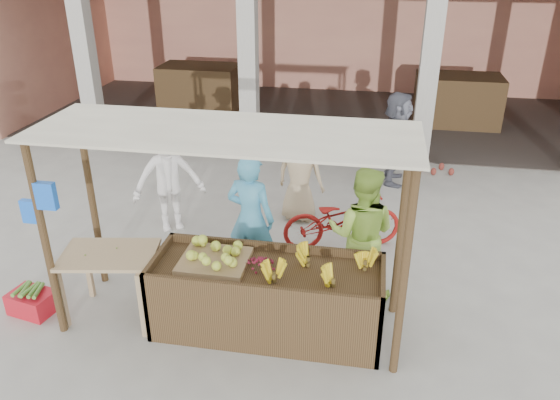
% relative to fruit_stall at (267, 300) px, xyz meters
% --- Properties ---
extents(ground, '(60.00, 60.00, 0.00)m').
position_rel_fruit_stall_xyz_m(ground, '(-0.50, 0.00, -0.40)').
color(ground, gray).
rests_on(ground, ground).
extents(market_building, '(14.40, 6.40, 4.20)m').
position_rel_fruit_stall_xyz_m(market_building, '(-0.45, 8.93, 2.30)').
color(market_building, tan).
rests_on(market_building, ground).
extents(fruit_stall, '(2.60, 0.95, 0.80)m').
position_rel_fruit_stall_xyz_m(fruit_stall, '(0.00, 0.00, 0.00)').
color(fruit_stall, '#4E381F').
rests_on(fruit_stall, ground).
extents(stall_awning, '(4.09, 1.35, 2.39)m').
position_rel_fruit_stall_xyz_m(stall_awning, '(-0.51, 0.06, 1.58)').
color(stall_awning, '#4E381F').
rests_on(stall_awning, ground).
extents(banana_heap, '(1.09, 0.59, 0.20)m').
position_rel_fruit_stall_xyz_m(banana_heap, '(0.57, 0.00, 0.50)').
color(banana_heap, yellow).
rests_on(banana_heap, fruit_stall).
extents(melon_tray, '(0.76, 0.66, 0.20)m').
position_rel_fruit_stall_xyz_m(melon_tray, '(-0.62, 0.05, 0.49)').
color(melon_tray, olive).
rests_on(melon_tray, fruit_stall).
extents(berry_heap, '(0.43, 0.36, 0.14)m').
position_rel_fruit_stall_xyz_m(berry_heap, '(-0.08, 0.05, 0.47)').
color(berry_heap, maroon).
rests_on(berry_heap, fruit_stall).
extents(side_table, '(1.18, 0.89, 0.87)m').
position_rel_fruit_stall_xyz_m(side_table, '(-1.85, -0.07, 0.33)').
color(side_table, '#A18260').
rests_on(side_table, ground).
extents(papaya_pile, '(0.67, 0.38, 0.19)m').
position_rel_fruit_stall_xyz_m(papaya_pile, '(-1.85, -0.07, 0.57)').
color(papaya_pile, '#47912F').
rests_on(papaya_pile, side_table).
extents(red_crate, '(0.59, 0.47, 0.27)m').
position_rel_fruit_stall_xyz_m(red_crate, '(-2.89, -0.19, -0.26)').
color(red_crate, red).
rests_on(red_crate, ground).
extents(plantain_bundle, '(0.40, 0.28, 0.08)m').
position_rel_fruit_stall_xyz_m(plantain_bundle, '(-2.89, -0.19, -0.09)').
color(plantain_bundle, '#548A32').
rests_on(plantain_bundle, red_crate).
extents(produce_sacks, '(0.96, 0.72, 0.58)m').
position_rel_fruit_stall_xyz_m(produce_sacks, '(2.34, 5.21, -0.11)').
color(produce_sacks, maroon).
rests_on(produce_sacks, ground).
extents(vendor_blue, '(0.79, 0.64, 1.88)m').
position_rel_fruit_stall_xyz_m(vendor_blue, '(-0.42, 1.04, 0.54)').
color(vendor_blue, '#4AA4CC').
rests_on(vendor_blue, ground).
extents(vendor_green, '(0.95, 0.62, 1.84)m').
position_rel_fruit_stall_xyz_m(vendor_green, '(1.00, 0.89, 0.52)').
color(vendor_green, '#96C043').
rests_on(vendor_green, ground).
extents(motorcycle, '(1.17, 1.93, 0.95)m').
position_rel_fruit_stall_xyz_m(motorcycle, '(0.70, 2.05, 0.08)').
color(motorcycle, maroon).
rests_on(motorcycle, ground).
extents(shopper_a, '(1.34, 1.11, 1.87)m').
position_rel_fruit_stall_xyz_m(shopper_a, '(-1.96, 2.15, 0.53)').
color(shopper_a, silver).
rests_on(shopper_a, ground).
extents(shopper_c, '(0.94, 0.72, 1.73)m').
position_rel_fruit_stall_xyz_m(shopper_c, '(-0.04, 2.84, 0.47)').
color(shopper_c, tan).
rests_on(shopper_c, ground).
extents(shopper_d, '(0.74, 1.69, 1.81)m').
position_rel_fruit_stall_xyz_m(shopper_d, '(1.48, 4.64, 0.50)').
color(shopper_d, '#4C4D58').
rests_on(shopper_d, ground).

